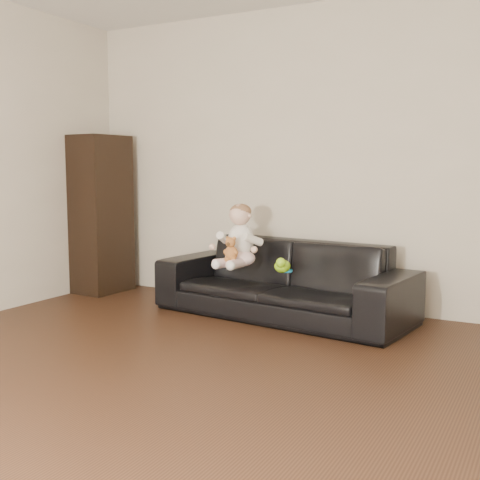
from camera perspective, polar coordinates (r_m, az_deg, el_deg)
The scene contains 10 objects.
floor at distance 3.00m, azimuth -9.00°, elevation -16.95°, with size 5.50×5.50×0.00m, color #392214.
wall_back at distance 5.21m, azimuth 9.48°, elevation 7.71°, with size 5.00×5.00×0.00m, color beige.
sofa at distance 4.93m, azimuth 4.08°, elevation -3.76°, with size 2.10×0.82×0.61m, color black.
cabinet at distance 6.04m, azimuth -13.00°, elevation 2.38°, with size 0.38×0.52×1.53m, color black.
shelf_item at distance 6.01m, azimuth -12.94°, elevation 5.64°, with size 0.18×0.25×0.28m, color silver.
baby at distance 4.93m, azimuth -0.08°, elevation 0.09°, with size 0.36×0.45×0.52m.
teddy_bear at distance 4.80m, azimuth -0.86°, elevation -0.88°, with size 0.13×0.13×0.20m.
toy_green at distance 4.67m, azimuth 4.04°, elevation -2.50°, with size 0.12×0.15×0.10m, color #87CC18.
toy_rattle at distance 4.74m, azimuth 3.71°, elevation -2.63°, with size 0.06×0.06×0.06m, color red.
toy_blue_disc at distance 4.73m, azimuth 4.33°, elevation -2.92°, with size 0.11×0.11×0.02m, color #1995CD.
Camera 1 is at (1.68, -2.18, 1.20)m, focal length 45.00 mm.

